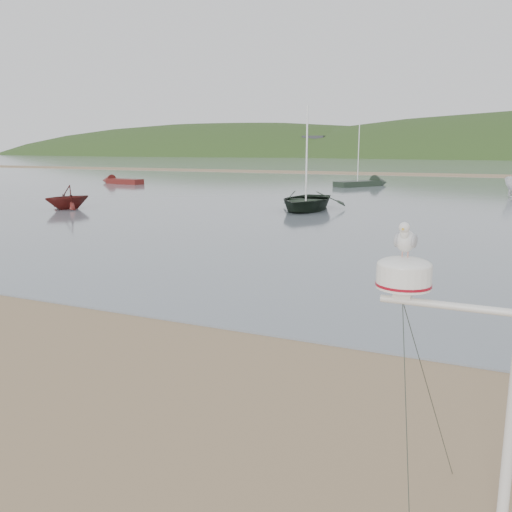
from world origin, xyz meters
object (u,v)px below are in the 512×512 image
at_px(mast_rig, 503,436).
at_px(dinghy_red_far, 116,181).
at_px(boat_dark, 307,163).
at_px(boat_red, 66,186).
at_px(sailboat_dark_mid, 369,183).

distance_m(mast_rig, dinghy_red_far, 52.66).
bearing_deg(dinghy_red_far, mast_rig, -47.87).
bearing_deg(boat_dark, boat_red, -161.17).
distance_m(boat_dark, dinghy_red_far, 29.04).
relative_size(boat_red, sailboat_dark_mid, 0.43).
bearing_deg(mast_rig, dinghy_red_far, 132.13).
bearing_deg(sailboat_dark_mid, dinghy_red_far, -163.46).
height_order(boat_red, dinghy_red_far, boat_red).
relative_size(boat_dark, boat_red, 2.01).
relative_size(sailboat_dark_mid, dinghy_red_far, 1.15).
bearing_deg(mast_rig, boat_dark, 112.81).
relative_size(boat_dark, sailboat_dark_mid, 0.87).
distance_m(boat_dark, sailboat_dark_mid, 21.78).
height_order(mast_rig, sailboat_dark_mid, sailboat_dark_mid).
relative_size(boat_dark, dinghy_red_far, 1.00).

